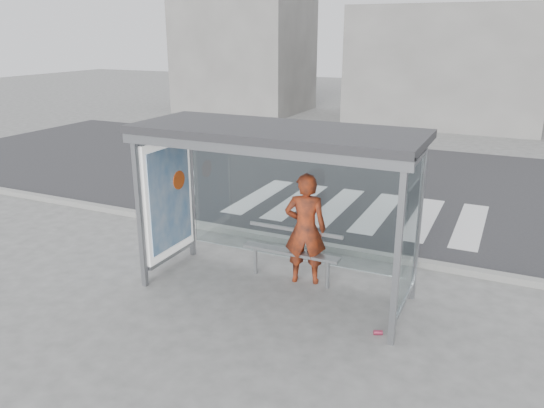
# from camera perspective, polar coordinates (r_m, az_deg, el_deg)

# --- Properties ---
(ground) EXTENTS (80.00, 80.00, 0.00)m
(ground) POSITION_cam_1_polar(r_m,az_deg,el_deg) (8.52, 0.36, -9.39)
(ground) COLOR #5F5F5D
(ground) RESTS_ON ground
(road) EXTENTS (30.00, 10.00, 0.01)m
(road) POSITION_cam_1_polar(r_m,az_deg,el_deg) (14.75, 11.81, 2.24)
(road) COLOR #2B2B2D
(road) RESTS_ON ground
(curb) EXTENTS (30.00, 0.18, 0.12)m
(curb) POSITION_cam_1_polar(r_m,az_deg,el_deg) (10.13, 4.99, -4.45)
(curb) COLOR gray
(curb) RESTS_ON ground
(crosswalk) EXTENTS (5.55, 3.00, 0.00)m
(crosswalk) POSITION_cam_1_polar(r_m,az_deg,el_deg) (12.43, 9.06, -0.58)
(crosswalk) COLOR silver
(crosswalk) RESTS_ON ground
(bus_shelter) EXTENTS (4.25, 1.65, 2.62)m
(bus_shelter) POSITION_cam_1_polar(r_m,az_deg,el_deg) (8.01, -1.85, 4.02)
(bus_shelter) COLOR gray
(bus_shelter) RESTS_ON ground
(building_left) EXTENTS (6.00, 5.00, 6.00)m
(building_left) POSITION_cam_1_polar(r_m,az_deg,el_deg) (28.15, -2.93, 16.12)
(building_left) COLOR slate
(building_left) RESTS_ON ground
(building_center) EXTENTS (8.00, 5.00, 5.00)m
(building_center) POSITION_cam_1_polar(r_m,az_deg,el_deg) (25.11, 18.35, 13.90)
(building_center) COLOR slate
(building_center) RESTS_ON ground
(person) EXTENTS (0.77, 0.61, 1.84)m
(person) POSITION_cam_1_polar(r_m,az_deg,el_deg) (8.50, 3.61, -2.69)
(person) COLOR orange
(person) RESTS_ON ground
(bench) EXTENTS (1.65, 0.31, 0.85)m
(bench) POSITION_cam_1_polar(r_m,az_deg,el_deg) (8.69, 2.08, -5.10)
(bench) COLOR gray
(bench) RESTS_ON ground
(soda_can) EXTENTS (0.14, 0.11, 0.07)m
(soda_can) POSITION_cam_1_polar(r_m,az_deg,el_deg) (7.54, 11.32, -13.40)
(soda_can) COLOR #CD3C5F
(soda_can) RESTS_ON ground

